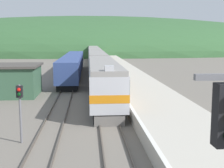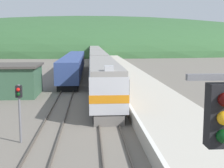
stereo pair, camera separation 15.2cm
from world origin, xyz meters
name	(u,v)px [view 1 (the left image)]	position (x,y,z in m)	size (l,w,h in m)	color
track_main	(95,65)	(0.00, 70.00, 0.08)	(1.52, 180.00, 0.16)	#4C443D
track_siding	(77,65)	(-4.07, 70.00, 0.08)	(1.52, 180.00, 0.16)	#4C443D
platform	(123,73)	(4.43, 50.00, 0.51)	(5.54, 140.00, 1.04)	#BCB5A5
distant_hills	(91,52)	(0.00, 143.42, 0.00)	(218.18, 98.18, 32.33)	#335B33
station_shed	(14,80)	(-9.64, 32.41, 1.75)	(5.62, 6.07, 3.46)	#385B42
express_train_lead_car	(103,79)	(0.00, 29.19, 2.18)	(2.88, 20.39, 4.35)	black
carriage_second	(97,63)	(0.00, 50.20, 2.17)	(2.87, 19.41, 3.99)	black
carriage_third	(95,56)	(0.00, 70.49, 2.17)	(2.87, 19.41, 3.99)	black
carriage_fourth	(93,52)	(0.00, 90.78, 2.17)	(2.87, 19.41, 3.99)	black
siding_train	(73,65)	(-4.07, 50.46, 1.81)	(2.90, 33.58, 3.50)	black
signal_post_siding	(20,101)	(-5.56, 16.22, 2.57)	(0.36, 0.42, 3.56)	slate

